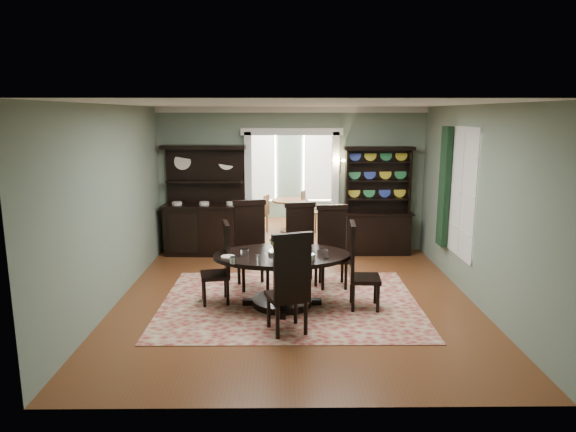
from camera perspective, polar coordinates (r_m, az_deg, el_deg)
name	(u,v)px	position (r m, az deg, el deg)	size (l,w,h in m)	color
room	(295,200)	(7.76, 0.81, 1.77)	(5.51, 6.01, 3.01)	brown
parlor	(290,167)	(13.21, 0.23, 5.47)	(3.51, 3.50, 3.01)	brown
doorway_trim	(292,175)	(10.68, 0.42, 4.62)	(2.08, 0.25, 2.57)	silver
right_window	(453,190)	(9.10, 17.89, 2.79)	(0.15, 1.47, 2.12)	white
wall_sconce	(338,162)	(10.56, 5.63, 5.98)	(0.27, 0.21, 0.21)	gold
rug	(290,303)	(8.00, 0.21, -9.60)	(3.91, 2.98, 0.01)	maroon
dining_table	(282,270)	(7.74, -0.67, -5.98)	(2.09, 1.97, 0.81)	black
centerpiece	(279,249)	(7.63, -1.02, -3.72)	(1.60, 1.03, 0.26)	silver
chair_far_left	(251,242)	(8.60, -4.12, -2.85)	(0.65, 0.63, 1.45)	black
chair_far_mid	(301,241)	(8.77, 1.46, -2.80)	(0.59, 0.57, 1.38)	black
chair_far_right	(332,244)	(8.66, 4.94, -3.08)	(0.53, 0.50, 1.37)	black
chair_end_left	(222,261)	(7.90, -7.40, -4.99)	(0.52, 0.54, 1.25)	black
chair_end_right	(358,264)	(7.66, 7.77, -5.31)	(0.49, 0.51, 1.30)	black
chair_near	(290,282)	(6.67, 0.21, -7.30)	(0.65, 0.63, 1.40)	black
sideboard	(205,217)	(10.68, -9.19, -0.07)	(1.72, 0.67, 2.24)	black
welsh_dresser	(377,215)	(10.75, 9.88, 0.09)	(1.42, 0.52, 2.21)	black
parlor_table	(290,211)	(12.48, 0.25, 0.55)	(0.88, 0.88, 0.81)	#593419
parlor_chair_left	(262,212)	(12.49, -2.87, 0.39)	(0.43, 0.42, 0.93)	#593419
parlor_chair_right	(308,210)	(12.61, 2.23, 0.70)	(0.46, 0.45, 1.01)	#593419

